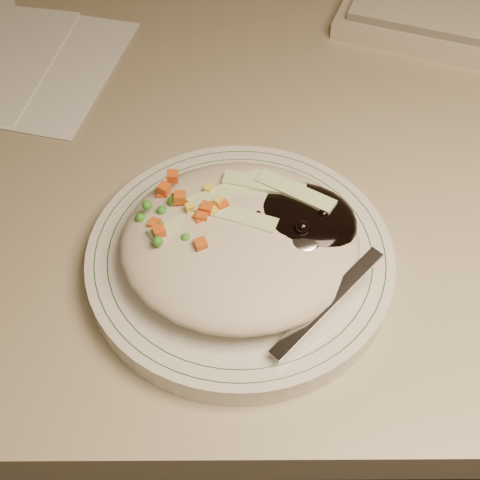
{
  "coord_description": "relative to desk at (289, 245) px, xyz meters",
  "views": [
    {
      "loc": [
        -0.06,
        0.86,
        1.2
      ],
      "look_at": [
        -0.06,
        1.2,
        0.78
      ],
      "focal_mm": 50.0,
      "sensor_mm": 36.0,
      "label": 1
    }
  ],
  "objects": [
    {
      "name": "plate",
      "position": [
        -0.06,
        -0.18,
        0.21
      ],
      "size": [
        0.26,
        0.26,
        0.02
      ],
      "primitive_type": "cylinder",
      "color": "silver",
      "rests_on": "desk"
    },
    {
      "name": "meal",
      "position": [
        -0.06,
        -0.18,
        0.24
      ],
      "size": [
        0.21,
        0.19,
        0.05
      ],
      "color": "#C1B59C",
      "rests_on": "plate"
    },
    {
      "name": "desk",
      "position": [
        0.0,
        0.0,
        0.0
      ],
      "size": [
        1.4,
        0.7,
        0.74
      ],
      "color": "gray",
      "rests_on": "ground"
    },
    {
      "name": "plate_rim",
      "position": [
        -0.06,
        -0.18,
        0.22
      ],
      "size": [
        0.24,
        0.24,
        0.0
      ],
      "color": "#144723",
      "rests_on": "plate"
    }
  ]
}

